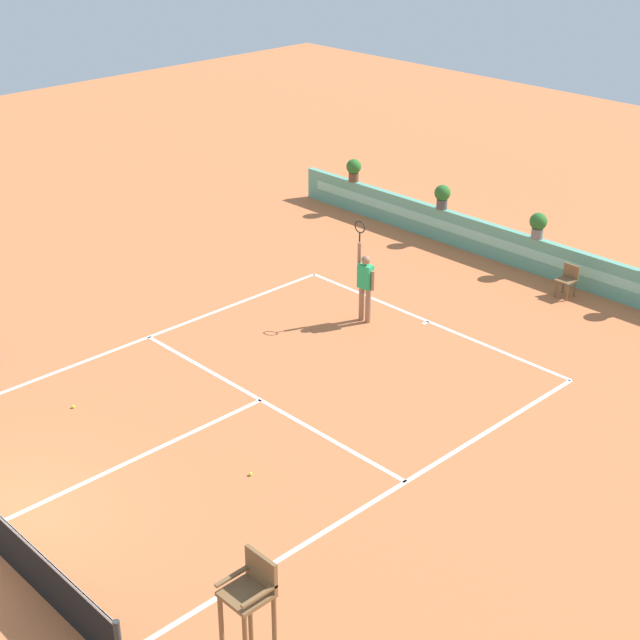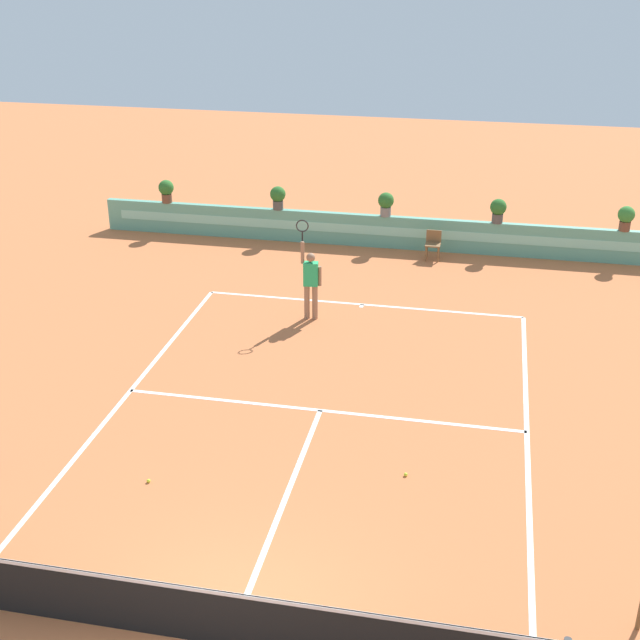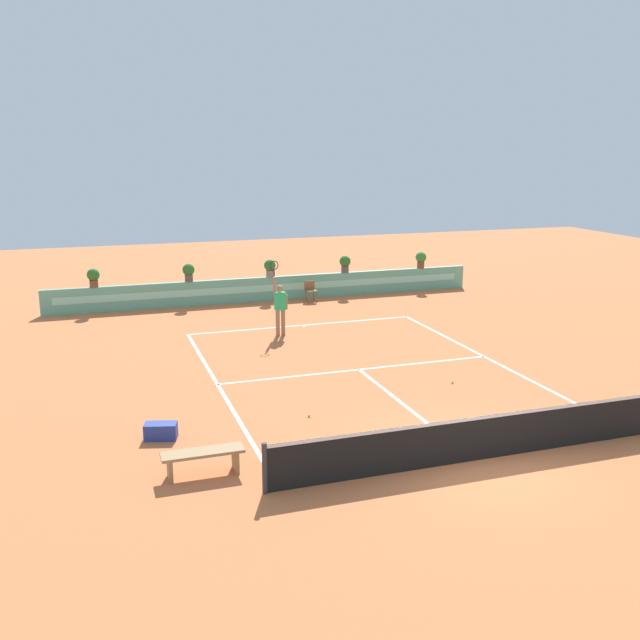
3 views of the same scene
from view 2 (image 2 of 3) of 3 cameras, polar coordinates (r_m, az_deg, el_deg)
The scene contains 13 objects.
ground_plane at distance 17.17m, azimuth -0.25°, elevation -6.71°, with size 60.00×60.00×0.00m, color #C66B3D.
court_lines at distance 17.78m, azimuth 0.22°, elevation -5.51°, with size 8.32×11.94×0.01m.
net at distance 12.24m, azimuth -6.32°, elevation -19.05°, with size 8.92×0.10×1.00m.
back_wall_barrier at distance 26.31m, azimuth 4.38°, elevation 5.89°, with size 18.00×0.21×1.00m.
ball_kid_chair at distance 25.50m, azimuth 7.54°, elevation 5.07°, with size 0.44×0.44×0.85m.
tennis_player at distance 21.10m, azimuth -0.63°, elevation 2.71°, with size 0.62×0.26×2.58m.
tennis_ball_near_baseline at distance 15.64m, azimuth 5.72°, elevation -10.20°, with size 0.07×0.07×0.07m, color #CCE033.
tennis_ball_mid_court at distance 15.70m, azimuth -11.34°, elevation -10.45°, with size 0.07×0.07×0.07m, color #CCE033.
potted_plant_left at distance 26.63m, azimuth -2.82°, elevation 8.22°, with size 0.48×0.48×0.72m.
potted_plant_right at distance 25.86m, azimuth 11.77°, elevation 7.23°, with size 0.48×0.48×0.72m.
potted_plant_far_right at distance 26.15m, azimuth 19.70°, elevation 6.48°, with size 0.48×0.48×0.72m.
potted_plant_far_left at distance 27.73m, azimuth -10.20°, elevation 8.53°, with size 0.48×0.48×0.72m.
potted_plant_centre at distance 26.04m, azimuth 4.41°, elevation 7.79°, with size 0.48×0.48×0.72m.
Camera 2 is at (3.00, -8.35, 8.94)m, focal length 48.09 mm.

